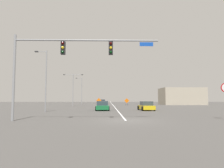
# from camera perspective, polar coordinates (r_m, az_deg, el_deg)

# --- Properties ---
(ground) EXTENTS (182.10, 182.10, 0.00)m
(ground) POSITION_cam_1_polar(r_m,az_deg,el_deg) (16.12, 3.96, -10.37)
(ground) COLOR #4C4947
(road_centre_stripe) EXTENTS (0.16, 101.17, 0.01)m
(road_centre_stripe) POSITION_cam_1_polar(r_m,az_deg,el_deg) (66.58, -0.01, -5.67)
(road_centre_stripe) COLOR white
(road_centre_stripe) RESTS_ON ground
(traffic_signal_assembly) EXTENTS (11.63, 0.44, 6.89)m
(traffic_signal_assembly) POSITION_cam_1_polar(r_m,az_deg,el_deg) (16.70, -13.75, 7.83)
(traffic_signal_assembly) COLOR gray
(traffic_signal_assembly) RESTS_ON ground
(street_lamp_far_right) EXTENTS (1.63, 0.24, 8.11)m
(street_lamp_far_right) POSITION_cam_1_polar(r_m,az_deg,el_deg) (27.78, -18.47, 1.64)
(street_lamp_far_right) COLOR gray
(street_lamp_far_right) RESTS_ON ground
(street_lamp_near_left) EXTENTS (1.91, 0.24, 8.05)m
(street_lamp_near_left) POSITION_cam_1_polar(r_m,az_deg,el_deg) (61.12, -8.74, -1.59)
(street_lamp_near_left) COLOR gray
(street_lamp_near_left) RESTS_ON ground
(street_lamp_mid_left) EXTENTS (4.63, 0.24, 7.43)m
(street_lamp_mid_left) POSITION_cam_1_polar(r_m,az_deg,el_deg) (47.24, -11.02, -0.71)
(street_lamp_mid_left) COLOR gray
(street_lamp_mid_left) RESTS_ON ground
(construction_sign_left_shoulder) EXTENTS (1.22, 0.25, 1.88)m
(construction_sign_left_shoulder) POSITION_cam_1_polar(r_m,az_deg,el_deg) (45.59, -3.76, -4.88)
(construction_sign_left_shoulder) COLOR orange
(construction_sign_left_shoulder) RESTS_ON ground
(construction_sign_median_near) EXTENTS (1.26, 0.13, 1.85)m
(construction_sign_median_near) POSITION_cam_1_polar(r_m,az_deg,el_deg) (51.83, 4.22, -4.82)
(construction_sign_median_near) COLOR orange
(construction_sign_median_near) RESTS_ON ground
(car_yellow_passing) EXTENTS (2.10, 4.27, 1.34)m
(car_yellow_passing) POSITION_cam_1_polar(r_m,az_deg,el_deg) (30.55, 9.69, -6.22)
(car_yellow_passing) COLOR gold
(car_yellow_passing) RESTS_ON ground
(car_black_far) EXTENTS (2.24, 4.39, 1.45)m
(car_black_far) POSITION_cam_1_polar(r_m,az_deg,el_deg) (66.95, -2.73, -5.08)
(car_black_far) COLOR black
(car_black_far) RESTS_ON ground
(car_green_approaching) EXTENTS (2.13, 4.21, 1.38)m
(car_green_approaching) POSITION_cam_1_polar(r_m,az_deg,el_deg) (30.23, -2.75, -6.24)
(car_green_approaching) COLOR #196B38
(car_green_approaching) RESTS_ON ground
(roadside_building_east) EXTENTS (11.52, 8.03, 4.79)m
(roadside_building_east) POSITION_cam_1_polar(r_m,az_deg,el_deg) (61.26, 19.10, -3.33)
(roadside_building_east) COLOR #B2A893
(roadside_building_east) RESTS_ON ground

